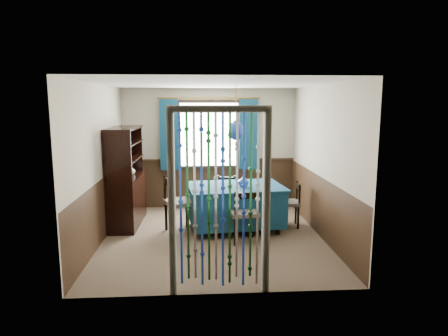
{
  "coord_description": "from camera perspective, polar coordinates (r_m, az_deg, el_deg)",
  "views": [
    {
      "loc": [
        -0.24,
        -6.36,
        2.21
      ],
      "look_at": [
        0.21,
        0.35,
        1.1
      ],
      "focal_mm": 32.0,
      "sensor_mm": 36.0,
      "label": 1
    }
  ],
  "objects": [
    {
      "name": "wall_front",
      "position": [
        4.47,
        -0.63,
        -3.05
      ],
      "size": [
        3.6,
        0.0,
        3.6
      ],
      "primitive_type": "plane",
      "rotation": [
        -1.57,
        0.0,
        0.0
      ],
      "color": "#B8AE96",
      "rests_on": "ground"
    },
    {
      "name": "wainscot_back",
      "position": [
        8.52,
        -2.11,
        -2.25
      ],
      "size": [
        3.6,
        0.0,
        3.6
      ],
      "primitive_type": "plane",
      "rotation": [
        1.57,
        0.0,
        0.0
      ],
      "color": "#342113",
      "rests_on": "ground"
    },
    {
      "name": "vase_table",
      "position": [
        6.85,
        2.77,
        -1.94
      ],
      "size": [
        0.21,
        0.21,
        0.18
      ],
      "primitive_type": "imported",
      "rotation": [
        0.0,
        0.0,
        -0.24
      ],
      "color": "#153795",
      "rests_on": "dining_table"
    },
    {
      "name": "ceiling",
      "position": [
        6.37,
        -1.67,
        11.95
      ],
      "size": [
        4.0,
        4.0,
        0.0
      ],
      "primitive_type": "plane",
      "rotation": [
        3.14,
        0.0,
        0.0
      ],
      "color": "silver",
      "rests_on": "ground"
    },
    {
      "name": "bowl_shelf",
      "position": [
        7.16,
        -13.78,
        1.27
      ],
      "size": [
        0.23,
        0.23,
        0.05
      ],
      "primitive_type": "imported",
      "rotation": [
        0.0,
        0.0,
        -0.14
      ],
      "color": "beige",
      "rests_on": "sideboard"
    },
    {
      "name": "dining_table",
      "position": [
        7.01,
        1.65,
        -5.19
      ],
      "size": [
        1.74,
        1.3,
        0.78
      ],
      "rotation": [
        0.0,
        0.0,
        0.11
      ],
      "color": "navy",
      "rests_on": "floor"
    },
    {
      "name": "chair_right",
      "position": [
        7.29,
        9.48,
        -4.94
      ],
      "size": [
        0.42,
        0.43,
        0.8
      ],
      "rotation": [
        0.0,
        0.0,
        1.46
      ],
      "color": "black",
      "rests_on": "floor"
    },
    {
      "name": "chair_near",
      "position": [
        6.37,
        2.95,
        -6.56
      ],
      "size": [
        0.48,
        0.46,
        0.88
      ],
      "rotation": [
        0.0,
        0.0,
        0.11
      ],
      "color": "black",
      "rests_on": "floor"
    },
    {
      "name": "wainscot_front",
      "position": [
        4.7,
        -0.62,
        -11.98
      ],
      "size": [
        3.6,
        0.0,
        3.6
      ],
      "primitive_type": "plane",
      "rotation": [
        -1.57,
        0.0,
        0.0
      ],
      "color": "#342113",
      "rests_on": "ground"
    },
    {
      "name": "sideboard",
      "position": [
        7.48,
        -13.77,
        -3.25
      ],
      "size": [
        0.51,
        1.37,
        1.78
      ],
      "rotation": [
        0.0,
        0.0,
        -0.03
      ],
      "color": "black",
      "rests_on": "floor"
    },
    {
      "name": "window",
      "position": [
        8.34,
        -2.15,
        4.79
      ],
      "size": [
        1.32,
        0.12,
        1.42
      ],
      "primitive_type": "cube",
      "color": "black",
      "rests_on": "wall_back"
    },
    {
      "name": "doorway",
      "position": [
        4.57,
        -0.66,
        -5.34
      ],
      "size": [
        1.16,
        0.12,
        2.18
      ],
      "primitive_type": null,
      "color": "silver",
      "rests_on": "ground"
    },
    {
      "name": "floor",
      "position": [
        6.74,
        -1.57,
        -9.82
      ],
      "size": [
        4.0,
        4.0,
        0.0
      ],
      "primitive_type": "plane",
      "color": "brown",
      "rests_on": "ground"
    },
    {
      "name": "pendant_lamp",
      "position": [
        6.8,
        1.7,
        5.37
      ],
      "size": [
        0.26,
        0.26,
        0.93
      ],
      "color": "olive",
      "rests_on": "ceiling"
    },
    {
      "name": "chair_left",
      "position": [
        6.87,
        -6.57,
        -4.98
      ],
      "size": [
        0.6,
        0.62,
        0.98
      ],
      "rotation": [
        0.0,
        0.0,
        -1.2
      ],
      "color": "black",
      "rests_on": "floor"
    },
    {
      "name": "wall_back",
      "position": [
        8.42,
        -2.14,
        2.78
      ],
      "size": [
        3.6,
        0.0,
        3.6
      ],
      "primitive_type": "plane",
      "rotation": [
        1.57,
        0.0,
        0.0
      ],
      "color": "#B8AE96",
      "rests_on": "ground"
    },
    {
      "name": "wainscot_right",
      "position": [
        6.89,
        13.48,
        -5.3
      ],
      "size": [
        0.0,
        4.0,
        4.0
      ],
      "primitive_type": "plane",
      "rotation": [
        1.57,
        0.0,
        -1.57
      ],
      "color": "#342113",
      "rests_on": "ground"
    },
    {
      "name": "vase_sideboard",
      "position": [
        7.62,
        -13.15,
        -0.24
      ],
      "size": [
        0.21,
        0.21,
        0.17
      ],
      "primitive_type": "imported",
      "rotation": [
        0.0,
        0.0,
        0.35
      ],
      "color": "beige",
      "rests_on": "sideboard"
    },
    {
      "name": "wall_left",
      "position": [
        6.62,
        -17.39,
        0.57
      ],
      "size": [
        0.0,
        4.0,
        4.0
      ],
      "primitive_type": "plane",
      "rotation": [
        1.57,
        0.0,
        1.57
      ],
      "color": "#B8AE96",
      "rests_on": "ground"
    },
    {
      "name": "wall_right",
      "position": [
        6.75,
        13.85,
        0.89
      ],
      "size": [
        0.0,
        4.0,
        4.0
      ],
      "primitive_type": "plane",
      "rotation": [
        1.57,
        0.0,
        -1.57
      ],
      "color": "#B8AE96",
      "rests_on": "ground"
    },
    {
      "name": "wainscot_left",
      "position": [
        6.76,
        -16.96,
        -5.72
      ],
      "size": [
        0.0,
        4.0,
        4.0
      ],
      "primitive_type": "plane",
      "rotation": [
        1.57,
        0.0,
        1.57
      ],
      "color": "#342113",
      "rests_on": "ground"
    },
    {
      "name": "chair_far",
      "position": [
        7.71,
        0.23,
        -4.01
      ],
      "size": [
        0.46,
        0.45,
        0.81
      ],
      "rotation": [
        0.0,
        0.0,
        2.96
      ],
      "color": "black",
      "rests_on": "floor"
    }
  ]
}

